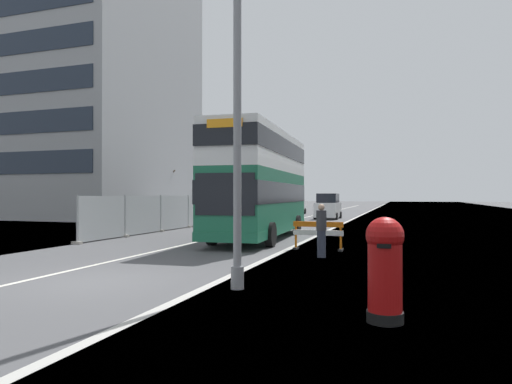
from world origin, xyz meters
name	(u,v)px	position (x,y,z in m)	size (l,w,h in m)	color
ground	(110,285)	(0.62, 0.08, -0.05)	(140.00, 280.00, 0.10)	#4C4C4F
double_decker_bus	(261,183)	(0.75, 11.45, 2.68)	(3.19, 10.79, 5.04)	#196042
lamppost_foreground	(237,118)	(3.74, 0.39, 3.81)	(0.29, 0.70, 8.08)	gray
red_pillar_postbox	(385,264)	(6.97, -1.29, 0.95)	(0.62, 0.62, 1.73)	black
roadworks_barrier	(318,232)	(4.16, 7.87, 0.68)	(1.91, 0.47, 1.08)	orange
construction_site_fence	(175,213)	(-5.87, 15.13, 1.00)	(0.44, 17.20, 2.10)	#A8AAAD
car_oncoming_near	(328,207)	(0.92, 30.12, 1.03)	(2.01, 3.90, 2.21)	silver
car_receding_mid	(294,205)	(-4.07, 38.42, 1.02)	(1.90, 4.48, 2.16)	silver
bare_tree_far_verge_near	(165,192)	(-15.14, 30.03, 2.39)	(2.95, 3.20, 4.56)	#4C3D2D
pedestrian_at_kerb	(321,230)	(4.63, 5.96, 0.90)	(0.34, 0.34, 1.79)	#2D3342
backdrop_office_block	(49,90)	(-27.29, 27.82, 12.87)	(26.18, 17.50, 25.74)	#9EA0A3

